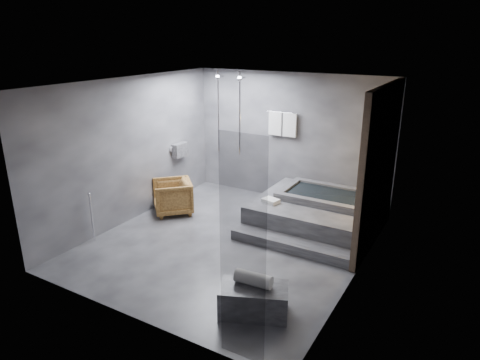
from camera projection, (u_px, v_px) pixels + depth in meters
The scene contains 7 objects.
room at pixel (258, 148), 7.14m from camera, with size 5.00×5.04×2.82m.
tub_deck at pixel (315, 213), 8.29m from camera, with size 2.20×2.00×0.50m, color #333335.
tub_step at pixel (290, 245), 7.38m from camera, with size 2.20×0.36×0.18m, color #333335.
concrete_bench at pixel (254, 300), 5.65m from camera, with size 0.90×0.49×0.40m, color #2D2D2F.
driftwood_chair at pixel (173, 197), 8.84m from camera, with size 0.75×0.77×0.70m, color #4D3013.
rolled_towel at pixel (253, 279), 5.60m from camera, with size 0.18×0.18×0.51m, color silver.
deck_towel at pixel (271, 201), 8.11m from camera, with size 0.30×0.22×0.08m, color silver.
Camera 1 is at (3.62, -5.90, 3.53)m, focal length 32.00 mm.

